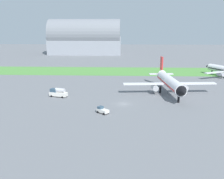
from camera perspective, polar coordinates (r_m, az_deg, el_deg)
The scene contains 6 objects.
ground_plane at distance 80.95m, azimuth 2.66°, elevation -3.38°, with size 600.00×600.00×0.00m, color slate.
grass_taxiway_strip at distance 142.01m, azimuth 2.56°, elevation 4.33°, with size 360.00×28.00×0.08m, color #549342.
airplane_midfield_jet at distance 94.95m, azimuth 13.39°, elevation 1.72°, with size 35.54×34.90×12.55m.
pushback_tug_near_gate at distance 71.97m, azimuth -2.26°, elevation -4.89°, with size 3.92×3.68×1.95m.
fuel_truck_midfield at distance 90.86m, azimuth -12.53°, elevation -0.70°, with size 6.92×4.23×3.29m.
hangar_distant at distance 236.29m, azimuth -6.34°, elevation 11.89°, with size 67.63×27.38×32.60m.
Camera 1 is at (-0.60, -77.15, 24.51)m, focal length 38.93 mm.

